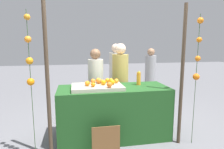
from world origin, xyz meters
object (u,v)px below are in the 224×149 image
(stall_counter, at_px, (114,112))
(orange_0, at_px, (107,80))
(orange_1, at_px, (87,83))
(vendor_right, at_px, (120,86))
(vendor_left, at_px, (96,89))
(juice_bottle, at_px, (139,78))
(chalkboard_sign, at_px, (106,141))

(stall_counter, bearing_deg, orange_0, 119.74)
(stall_counter, bearing_deg, orange_1, -170.31)
(orange_0, height_order, orange_1, orange_1)
(stall_counter, xyz_separation_m, vendor_right, (0.27, 0.66, 0.32))
(stall_counter, xyz_separation_m, vendor_left, (-0.24, 0.67, 0.27))
(orange_1, bearing_deg, vendor_right, 45.40)
(juice_bottle, xyz_separation_m, vendor_right, (-0.22, 0.54, -0.25))
(juice_bottle, distance_m, chalkboard_sign, 1.27)
(orange_1, bearing_deg, stall_counter, 9.69)
(orange_0, bearing_deg, juice_bottle, -3.09)
(juice_bottle, height_order, vendor_left, vendor_left)
(chalkboard_sign, bearing_deg, juice_bottle, 43.34)
(vendor_left, xyz_separation_m, vendor_right, (0.51, -0.01, 0.05))
(juice_bottle, height_order, chalkboard_sign, juice_bottle)
(orange_1, bearing_deg, vendor_left, 74.03)
(orange_1, height_order, juice_bottle, juice_bottle)
(orange_0, xyz_separation_m, vendor_left, (-0.15, 0.52, -0.28))
(stall_counter, relative_size, chalkboard_sign, 4.06)
(orange_0, height_order, juice_bottle, juice_bottle)
(chalkboard_sign, distance_m, vendor_right, 1.42)
(orange_1, xyz_separation_m, vendor_left, (0.21, 0.75, -0.29))
(stall_counter, distance_m, chalkboard_sign, 0.64)
(orange_1, xyz_separation_m, juice_bottle, (0.94, 0.19, 0.01))
(vendor_right, bearing_deg, chalkboard_sign, -112.23)
(orange_0, relative_size, juice_bottle, 0.32)
(stall_counter, relative_size, juice_bottle, 7.66)
(stall_counter, height_order, orange_0, orange_0)
(vendor_left, distance_m, vendor_right, 0.51)
(juice_bottle, relative_size, chalkboard_sign, 0.53)
(chalkboard_sign, relative_size, vendor_left, 0.30)
(stall_counter, bearing_deg, vendor_right, 67.66)
(orange_0, relative_size, vendor_right, 0.05)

